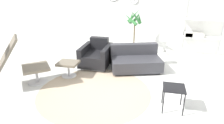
# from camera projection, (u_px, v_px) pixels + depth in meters

# --- Properties ---
(ground_plane) EXTENTS (12.00, 12.00, 0.00)m
(ground_plane) POSITION_uv_depth(u_px,v_px,m) (102.00, 90.00, 4.30)
(ground_plane) COLOR silver
(wall_back) EXTENTS (12.00, 0.09, 2.80)m
(wall_back) POSITION_uv_depth(u_px,v_px,m) (125.00, 8.00, 6.51)
(wall_back) COLOR silver
(wall_back) RESTS_ON ground_plane
(round_rug) EXTENTS (2.39, 2.39, 0.01)m
(round_rug) POSITION_uv_depth(u_px,v_px,m) (94.00, 92.00, 4.24)
(round_rug) COLOR tan
(round_rug) RESTS_ON ground_plane
(lounge_chair) EXTENTS (1.24, 1.14, 1.21)m
(lounge_chair) POSITION_uv_depth(u_px,v_px,m) (13.00, 57.00, 4.23)
(lounge_chair) COLOR #BCBCC1
(lounge_chair) RESTS_ON ground_plane
(ottoman) EXTENTS (0.48, 0.41, 0.37)m
(ottoman) POSITION_uv_depth(u_px,v_px,m) (68.00, 66.00, 4.85)
(ottoman) COLOR #BCBCC1
(ottoman) RESTS_ON ground_plane
(armchair_red) EXTENTS (0.76, 0.92, 0.72)m
(armchair_red) POSITION_uv_depth(u_px,v_px,m) (96.00, 56.00, 5.51)
(armchair_red) COLOR silver
(armchair_red) RESTS_ON ground_plane
(couch_low) EXTENTS (1.45, 1.15, 0.64)m
(couch_low) POSITION_uv_depth(u_px,v_px,m) (135.00, 61.00, 5.27)
(couch_low) COLOR black
(couch_low) RESTS_ON ground_plane
(side_table) EXTENTS (0.38, 0.38, 0.45)m
(side_table) POSITION_uv_depth(u_px,v_px,m) (174.00, 90.00, 3.51)
(side_table) COLOR black
(side_table) RESTS_ON ground_plane
(potted_plant) EXTENTS (0.56, 0.62, 1.43)m
(potted_plant) POSITION_uv_depth(u_px,v_px,m) (134.00, 32.00, 6.12)
(potted_plant) COLOR silver
(potted_plant) RESTS_ON ground_plane
(shelf_unit) EXTENTS (1.25, 0.28, 1.85)m
(shelf_unit) POSITION_uv_depth(u_px,v_px,m) (198.00, 30.00, 6.08)
(shelf_unit) COLOR #BCBCC1
(shelf_unit) RESTS_ON ground_plane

